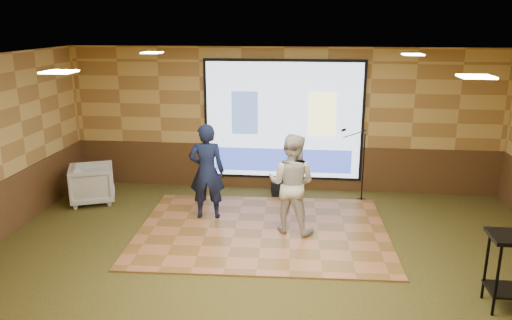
# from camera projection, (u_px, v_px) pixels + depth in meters

# --- Properties ---
(ground) EXTENTS (9.00, 9.00, 0.00)m
(ground) POSITION_uv_depth(u_px,v_px,m) (269.00, 263.00, 7.48)
(ground) COLOR #2A3216
(ground) RESTS_ON ground
(room_shell) EXTENTS (9.04, 7.04, 3.02)m
(room_shell) POSITION_uv_depth(u_px,v_px,m) (270.00, 126.00, 6.91)
(room_shell) COLOR tan
(room_shell) RESTS_ON ground
(wainscot_back) EXTENTS (9.00, 0.04, 0.95)m
(wainscot_back) POSITION_uv_depth(u_px,v_px,m) (283.00, 167.00, 10.68)
(wainscot_back) COLOR #52321B
(wainscot_back) RESTS_ON ground
(projector_screen) EXTENTS (3.32, 0.06, 2.52)m
(projector_screen) POSITION_uv_depth(u_px,v_px,m) (283.00, 122.00, 10.36)
(projector_screen) COLOR black
(projector_screen) RESTS_ON room_shell
(downlight_nw) EXTENTS (0.32, 0.32, 0.02)m
(downlight_nw) POSITION_uv_depth(u_px,v_px,m) (152.00, 53.00, 8.62)
(downlight_nw) COLOR #FFEDBF
(downlight_nw) RESTS_ON room_shell
(downlight_ne) EXTENTS (0.32, 0.32, 0.02)m
(downlight_ne) POSITION_uv_depth(u_px,v_px,m) (413.00, 55.00, 8.16)
(downlight_ne) COLOR #FFEDBF
(downlight_ne) RESTS_ON room_shell
(downlight_sw) EXTENTS (0.32, 0.32, 0.02)m
(downlight_sw) POSITION_uv_depth(u_px,v_px,m) (59.00, 72.00, 5.46)
(downlight_sw) COLOR #FFEDBF
(downlight_sw) RESTS_ON room_shell
(downlight_se) EXTENTS (0.32, 0.32, 0.02)m
(downlight_se) POSITION_uv_depth(u_px,v_px,m) (476.00, 77.00, 5.00)
(downlight_se) COLOR #FFEDBF
(downlight_se) RESTS_ON room_shell
(dance_floor) EXTENTS (4.37, 3.40, 0.03)m
(dance_floor) POSITION_uv_depth(u_px,v_px,m) (263.00, 230.00, 8.61)
(dance_floor) COLOR #AA673E
(dance_floor) RESTS_ON ground
(player_left) EXTENTS (0.67, 0.48, 1.74)m
(player_left) POSITION_uv_depth(u_px,v_px,m) (207.00, 171.00, 8.93)
(player_left) COLOR #121A39
(player_left) RESTS_ON dance_floor
(player_right) EXTENTS (0.97, 0.85, 1.70)m
(player_right) POSITION_uv_depth(u_px,v_px,m) (291.00, 184.00, 8.32)
(player_right) COLOR beige
(player_right) RESTS_ON dance_floor
(mic_stand) EXTENTS (0.59, 0.24, 1.49)m
(mic_stand) POSITION_uv_depth(u_px,v_px,m) (360.00, 178.00, 9.91)
(mic_stand) COLOR black
(mic_stand) RESTS_ON ground
(banquet_chair) EXTENTS (1.08, 1.07, 0.76)m
(banquet_chair) POSITION_uv_depth(u_px,v_px,m) (92.00, 184.00, 9.89)
(banquet_chair) COLOR gray
(banquet_chair) RESTS_ON ground
(duffel_bag) EXTENTS (0.50, 0.38, 0.28)m
(duffel_bag) POSITION_uv_depth(u_px,v_px,m) (283.00, 188.00, 10.38)
(duffel_bag) COLOR black
(duffel_bag) RESTS_ON ground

